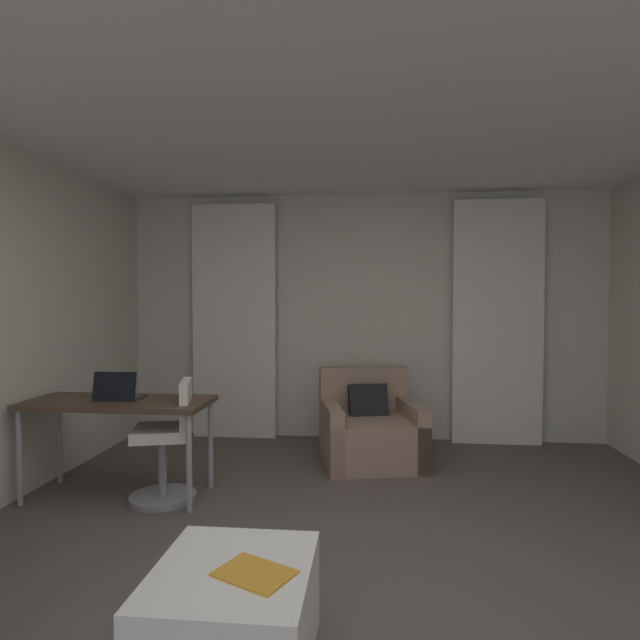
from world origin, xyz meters
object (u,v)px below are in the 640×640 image
(desk_chair, at_px, (168,447))
(laptop, at_px, (119,394))
(coffee_table, at_px, (233,619))
(magazine_open, at_px, (254,573))
(armchair, at_px, (370,431))
(desk, at_px, (119,409))

(desk_chair, xyz_separation_m, laptop, (-0.39, 0.04, 0.38))
(coffee_table, distance_m, magazine_open, 0.24)
(armchair, height_order, desk_chair, desk_chair)
(desk_chair, bearing_deg, desk, 175.54)
(desk, relative_size, laptop, 4.13)
(desk_chair, height_order, magazine_open, desk_chair)
(armchair, relative_size, laptop, 3.14)
(armchair, bearing_deg, desk, -150.63)
(laptop, relative_size, coffee_table, 0.47)
(desk, xyz_separation_m, desk_chair, (0.39, -0.03, -0.27))
(desk_chair, xyz_separation_m, coffee_table, (0.94, -1.68, -0.19))
(desk_chair, bearing_deg, laptop, 174.33)
(desk_chair, bearing_deg, magazine_open, -58.94)
(desk, distance_m, coffee_table, 2.22)
(desk, height_order, coffee_table, desk)
(armchair, relative_size, magazine_open, 3.02)
(armchair, relative_size, coffee_table, 1.48)
(armchair, bearing_deg, laptop, -150.83)
(coffee_table, height_order, magazine_open, magazine_open)
(desk, xyz_separation_m, laptop, (-0.00, 0.01, 0.11))
(armchair, relative_size, desk_chair, 1.16)
(laptop, bearing_deg, desk_chair, -5.67)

